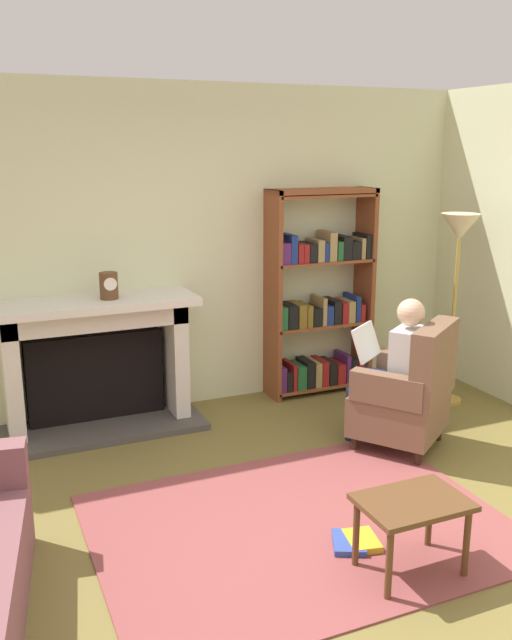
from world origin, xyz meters
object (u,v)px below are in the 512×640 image
object	(u,v)px
mantel_clock	(109,286)
seated_reader	(395,366)
side_table	(412,511)
floor_lamp	(459,244)
fireplace	(96,359)
armchair_reading	(409,394)
bookshelf	(319,299)

from	to	relation	value
mantel_clock	seated_reader	distance (m)	2.23
side_table	floor_lamp	xyz separation A→B (m)	(1.80, 1.94, 1.04)
fireplace	armchair_reading	size ratio (longest dim) A/B	1.64
seated_reader	armchair_reading	bearing A→B (deg)	90.00
mantel_clock	bookshelf	bearing A→B (deg)	4.09
mantel_clock	floor_lamp	world-z (taller)	floor_lamp
floor_lamp	fireplace	bearing A→B (deg)	167.04
seated_reader	fireplace	bearing A→B (deg)	-67.77
fireplace	floor_lamp	bearing A→B (deg)	-12.96
mantel_clock	floor_lamp	distance (m)	2.89
fireplace	floor_lamp	distance (m)	3.12
mantel_clock	side_table	world-z (taller)	mantel_clock
seated_reader	side_table	size ratio (longest dim) A/B	2.04
armchair_reading	side_table	distance (m)	1.58
seated_reader	floor_lamp	distance (m)	1.36
fireplace	side_table	distance (m)	2.86
seated_reader	bookshelf	bearing A→B (deg)	-127.89
mantel_clock	side_table	xyz separation A→B (m)	(1.02, -2.51, -0.81)
armchair_reading	side_table	bearing A→B (deg)	19.40
bookshelf	floor_lamp	distance (m)	1.28
armchair_reading	floor_lamp	xyz separation A→B (m)	(0.90, 0.64, 0.98)
mantel_clock	fireplace	bearing A→B (deg)	137.65
seated_reader	floor_lamp	world-z (taller)	floor_lamp
mantel_clock	seated_reader	bearing A→B (deg)	-31.16
fireplace	bookshelf	xyz separation A→B (m)	(2.01, 0.03, 0.30)
side_table	armchair_reading	bearing A→B (deg)	55.29
bookshelf	floor_lamp	xyz separation A→B (m)	(0.92, -0.71, 0.53)
mantel_clock	side_table	distance (m)	2.83
seated_reader	side_table	bearing A→B (deg)	23.32
armchair_reading	seated_reader	distance (m)	0.23
seated_reader	side_table	xyz separation A→B (m)	(-0.83, -1.39, -0.26)
armchair_reading	side_table	size ratio (longest dim) A/B	1.73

